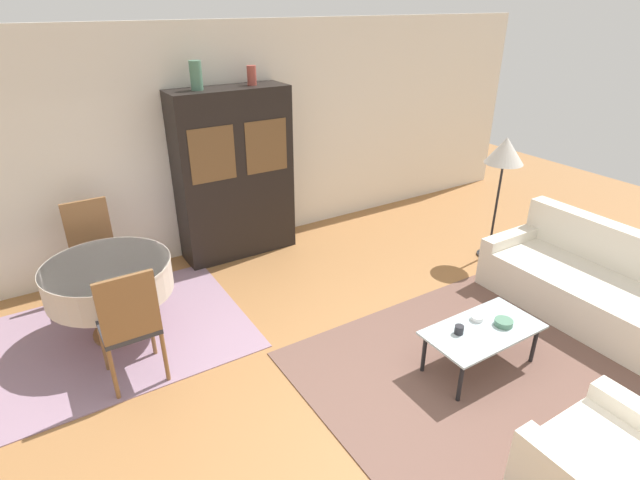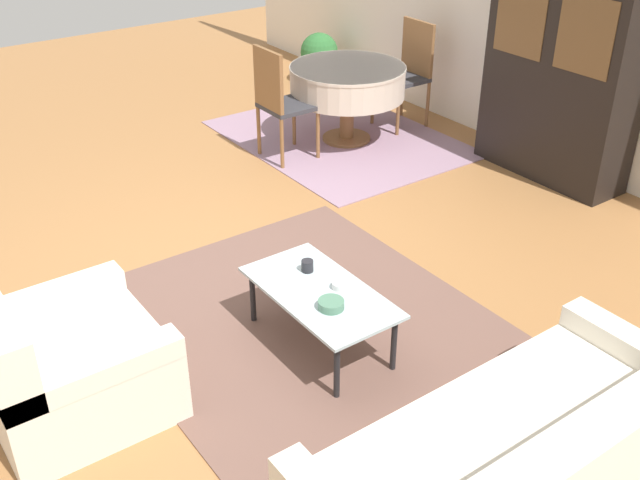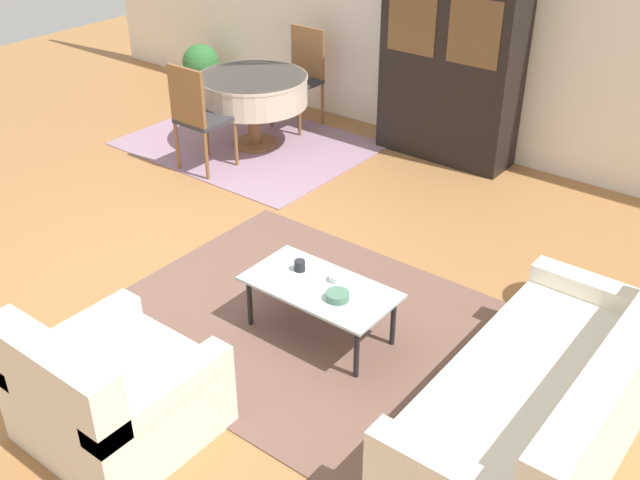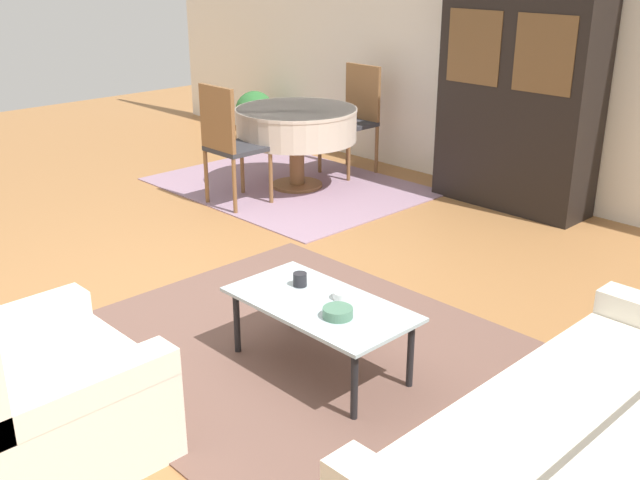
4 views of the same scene
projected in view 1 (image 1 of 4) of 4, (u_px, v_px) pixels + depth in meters
ground_plane at (396, 430)px, 3.72m from camera, size 14.00×14.00×0.00m
wall_back at (206, 144)px, 5.90m from camera, size 10.00×0.06×2.70m
area_rug at (463, 369)px, 4.33m from camera, size 2.71×2.16×0.01m
dining_rug at (113, 337)px, 4.74m from camera, size 2.43×1.85×0.01m
couch at (594, 287)px, 4.99m from camera, size 0.95×2.05×0.86m
coffee_table at (483, 333)px, 4.20m from camera, size 1.02×0.54×0.39m
display_cabinet at (234, 175)px, 5.93m from camera, size 1.36×0.47×2.02m
dining_table at (109, 279)px, 4.53m from camera, size 1.13×1.13×0.75m
dining_chair_near at (129, 322)px, 3.93m from camera, size 0.44×0.44×1.06m
dining_chair_far at (93, 246)px, 5.13m from camera, size 0.44×0.44×1.06m
floor_lamp at (505, 155)px, 5.68m from camera, size 0.44×0.44×1.50m
cup at (459, 330)px, 4.11m from camera, size 0.08×0.08×0.07m
bowl at (504, 323)px, 4.22m from camera, size 0.15×0.15×0.05m
bowl_small at (477, 318)px, 4.29m from camera, size 0.11×0.11×0.04m
vase_tall at (196, 75)px, 5.26m from camera, size 0.13×0.13×0.30m
vase_short at (252, 75)px, 5.59m from camera, size 0.10×0.10×0.21m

